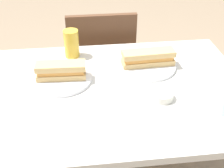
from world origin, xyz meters
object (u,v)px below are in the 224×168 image
baguette_sandwich_far (61,71)px  beer_glass (72,44)px  baguette_sandwich_near (148,58)px  knife_far (60,69)px  knife_near (142,58)px  plate_near (148,66)px  chair_far (101,65)px  plate_far (62,79)px  dining_table (112,109)px  olive_bowl (162,95)px

baguette_sandwich_far → beer_glass: bearing=77.6°
baguette_sandwich_near → knife_far: baguette_sandwich_near is taller
knife_near → baguette_sandwich_far: bearing=-162.5°
knife_near → knife_far: same height
knife_far → baguette_sandwich_far: bearing=-81.8°
plate_near → beer_glass: size_ratio=1.93×
chair_far → plate_far: size_ratio=3.31×
knife_near → knife_far: bearing=-171.4°
plate_far → dining_table: bearing=-21.6°
plate_near → knife_far: bearing=-179.4°
plate_near → beer_glass: beer_glass is taller
beer_glass → chair_far: bearing=61.3°
dining_table → beer_glass: bearing=118.7°
plate_near → dining_table: bearing=-141.1°
plate_near → baguette_sandwich_near: (0.00, 0.00, 0.04)m
baguette_sandwich_near → knife_far: 0.40m
knife_near → olive_bowl: (0.02, -0.29, -0.00)m
knife_far → beer_glass: size_ratio=1.34×
baguette_sandwich_near → knife_far: (-0.40, -0.00, -0.03)m
dining_table → chair_far: size_ratio=1.35×
baguette_sandwich_far → beer_glass: size_ratio=1.57×
knife_near → olive_bowl: 0.29m
plate_near → baguette_sandwich_near: 0.04m
chair_far → knife_near: size_ratio=4.92×
baguette_sandwich_far → knife_far: 0.07m
knife_near → baguette_sandwich_far: 0.39m
baguette_sandwich_near → knife_near: (-0.01, 0.05, -0.03)m
chair_far → knife_near: bearing=-66.6°
olive_bowl → beer_glass: bearing=132.0°
olive_bowl → dining_table: bearing=153.5°
chair_far → beer_glass: beer_glass is taller
chair_far → baguette_sandwich_far: bearing=-112.3°
baguette_sandwich_near → plate_far: baguette_sandwich_near is taller
dining_table → baguette_sandwich_near: size_ratio=4.79×
dining_table → baguette_sandwich_far: 0.28m
plate_far → baguette_sandwich_far: baguette_sandwich_far is taller
baguette_sandwich_near → beer_glass: bearing=156.8°
baguette_sandwich_near → beer_glass: size_ratio=1.80×
chair_far → beer_glass: (-0.16, -0.29, 0.30)m
plate_near → knife_far: knife_far is taller
dining_table → plate_near: 0.26m
plate_far → knife_far: bearing=98.2°
knife_far → knife_near: bearing=8.6°
dining_table → knife_near: size_ratio=6.62×
baguette_sandwich_near → baguette_sandwich_far: (-0.39, -0.06, 0.00)m
plate_near → knife_far: 0.40m
beer_glass → knife_far: bearing=-110.1°
chair_far → knife_far: (-0.22, -0.44, 0.26)m
baguette_sandwich_near → beer_glass: (-0.34, 0.15, 0.02)m
dining_table → chair_far: bearing=90.0°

